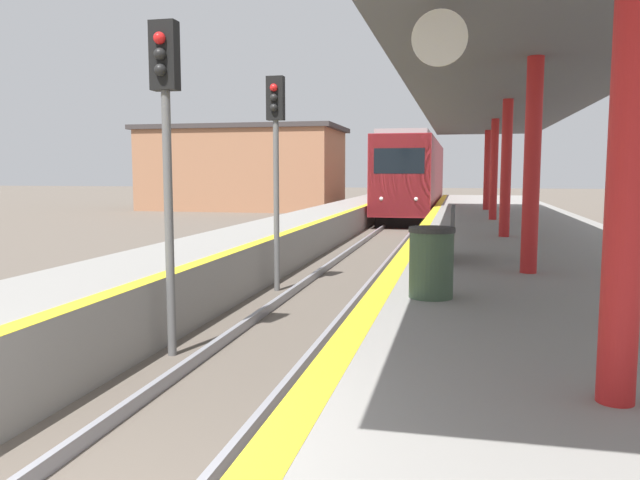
{
  "coord_description": "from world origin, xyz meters",
  "views": [
    {
      "loc": [
        2.63,
        -2.95,
        2.53
      ],
      "look_at": [
        -2.5,
        19.87,
        -0.01
      ],
      "focal_mm": 35.0,
      "sensor_mm": 36.0,
      "label": 1
    }
  ],
  "objects_px": {
    "train": "(414,177)",
    "signal_mid": "(276,142)",
    "trash_bin": "(431,262)",
    "signal_near": "(166,126)",
    "bench": "(445,232)"
  },
  "relations": [
    {
      "from": "train",
      "to": "signal_near",
      "type": "height_order",
      "value": "signal_near"
    },
    {
      "from": "signal_near",
      "to": "signal_mid",
      "type": "distance_m",
      "value": 4.89
    },
    {
      "from": "trash_bin",
      "to": "train",
      "type": "bearing_deg",
      "value": 94.57
    },
    {
      "from": "signal_mid",
      "to": "train",
      "type": "bearing_deg",
      "value": 87.17
    },
    {
      "from": "train",
      "to": "signal_mid",
      "type": "relative_size",
      "value": 4.07
    },
    {
      "from": "train",
      "to": "trash_bin",
      "type": "height_order",
      "value": "train"
    },
    {
      "from": "signal_mid",
      "to": "trash_bin",
      "type": "distance_m",
      "value": 6.4
    },
    {
      "from": "trash_bin",
      "to": "bench",
      "type": "xyz_separation_m",
      "value": [
        0.09,
        3.49,
        0.05
      ]
    },
    {
      "from": "signal_near",
      "to": "signal_mid",
      "type": "xyz_separation_m",
      "value": [
        0.06,
        4.89,
        0.0
      ]
    },
    {
      "from": "signal_near",
      "to": "bench",
      "type": "relative_size",
      "value": 2.98
    },
    {
      "from": "train",
      "to": "signal_mid",
      "type": "distance_m",
      "value": 23.79
    },
    {
      "from": "train",
      "to": "signal_near",
      "type": "bearing_deg",
      "value": -92.47
    },
    {
      "from": "signal_near",
      "to": "trash_bin",
      "type": "relative_size",
      "value": 5.25
    },
    {
      "from": "train",
      "to": "bench",
      "type": "bearing_deg",
      "value": -84.61
    },
    {
      "from": "train",
      "to": "bench",
      "type": "relative_size",
      "value": 12.1
    }
  ]
}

